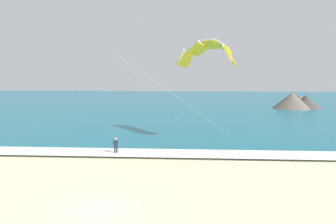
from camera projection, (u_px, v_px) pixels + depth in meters
ground_plane at (99, 208)px, 17.35m from camera, size 200.00×200.00×0.00m
sea at (169, 102)px, 87.48m from camera, size 200.00×120.00×0.20m
surf_foam at (134, 153)px, 28.99m from camera, size 200.00×3.10×0.04m
surfboard at (116, 155)px, 28.91m from camera, size 0.92×1.46×0.09m
kitesurfer at (116, 145)px, 28.82m from camera, size 0.64×0.64×1.69m
kite_primary at (208, 51)px, 35.42m from camera, size 12.02×11.21×10.65m
headland_right at (297, 102)px, 69.11m from camera, size 11.25×10.48×3.84m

